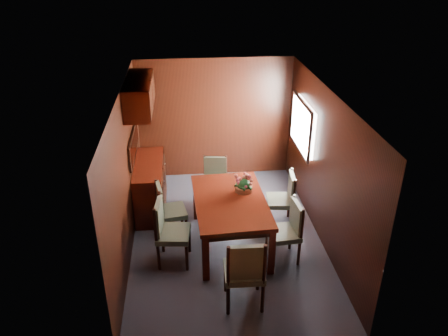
{
  "coord_description": "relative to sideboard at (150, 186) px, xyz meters",
  "views": [
    {
      "loc": [
        -0.61,
        -5.82,
        4.22
      ],
      "look_at": [
        0.0,
        0.41,
        1.05
      ],
      "focal_mm": 35.0,
      "sensor_mm": 36.0,
      "label": 1
    }
  ],
  "objects": [
    {
      "name": "chair_foot",
      "position": [
        1.15,
        0.02,
        0.07
      ],
      "size": [
        0.5,
        0.48,
        0.93
      ],
      "rotation": [
        0.0,
        0.0,
        2.99
      ],
      "color": "black",
      "rests_on": "ground"
    },
    {
      "name": "flower_centerpiece",
      "position": [
        1.53,
        -0.94,
        0.49
      ],
      "size": [
        0.29,
        0.29,
        0.29
      ],
      "color": "#B55C37",
      "rests_on": "dining_table"
    },
    {
      "name": "sideboard",
      "position": [
        0.0,
        0.0,
        0.0
      ],
      "size": [
        0.48,
        1.4,
        0.9
      ],
      "primitive_type": "cube",
      "color": "#340D06",
      "rests_on": "ground"
    },
    {
      "name": "chair_left_near",
      "position": [
        0.34,
        -1.51,
        0.13
      ],
      "size": [
        0.52,
        0.54,
        1.04
      ],
      "rotation": [
        0.0,
        0.0,
        -1.68
      ],
      "color": "black",
      "rests_on": "ground"
    },
    {
      "name": "ground",
      "position": [
        1.25,
        -1.0,
        -0.45
      ],
      "size": [
        4.5,
        4.5,
        0.0
      ],
      "primitive_type": "plane",
      "color": "#3D4253",
      "rests_on": "ground"
    },
    {
      "name": "dining_table",
      "position": [
        1.29,
        -1.17,
        0.24
      ],
      "size": [
        1.15,
        1.76,
        0.8
      ],
      "rotation": [
        0.0,
        0.0,
        0.04
      ],
      "color": "#340D06",
      "rests_on": "ground"
    },
    {
      "name": "chair_right_far",
      "position": [
        2.25,
        -0.7,
        0.08
      ],
      "size": [
        0.48,
        0.49,
        0.95
      ],
      "rotation": [
        0.0,
        0.0,
        1.46
      ],
      "color": "black",
      "rests_on": "ground"
    },
    {
      "name": "room_shell",
      "position": [
        1.15,
        -0.67,
        1.18
      ],
      "size": [
        3.06,
        4.52,
        2.41
      ],
      "color": "black",
      "rests_on": "ground"
    },
    {
      "name": "chair_right_near",
      "position": [
        2.1,
        -1.62,
        0.09
      ],
      "size": [
        0.48,
        0.49,
        0.97
      ],
      "rotation": [
        0.0,
        0.0,
        1.66
      ],
      "color": "black",
      "rests_on": "ground"
    },
    {
      "name": "chair_left_far",
      "position": [
        0.31,
        -0.88,
        0.08
      ],
      "size": [
        0.51,
        0.52,
        0.96
      ],
      "rotation": [
        0.0,
        0.0,
        -1.39
      ],
      "color": "black",
      "rests_on": "ground"
    },
    {
      "name": "chair_head",
      "position": [
        1.32,
        -2.55,
        0.14
      ],
      "size": [
        0.52,
        0.5,
        1.07
      ],
      "rotation": [
        0.0,
        0.0,
        -0.03
      ],
      "color": "black",
      "rests_on": "ground"
    }
  ]
}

